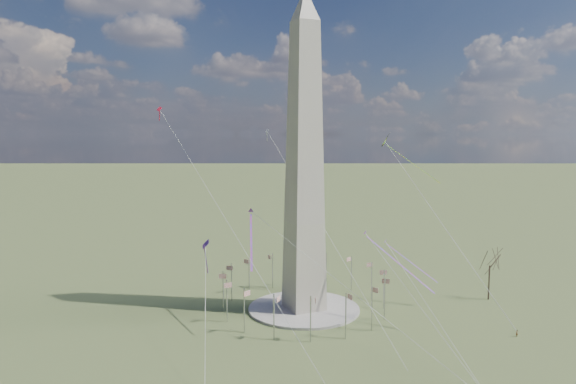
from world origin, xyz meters
name	(u,v)px	position (x,y,z in m)	size (l,w,h in m)	color
ground	(304,310)	(0.00, 0.00, 0.00)	(2000.00, 2000.00, 0.00)	#545B2D
plaza	(304,309)	(0.00, 0.00, 0.40)	(36.00, 36.00, 0.80)	#AEA69F
washington_monument	(304,162)	(0.00, 0.00, 47.95)	(15.56, 15.56, 100.00)	beige
flagpole_ring	(304,288)	(0.00, 0.00, 7.27)	(54.40, 54.40, 13.00)	#B0B2B7
tree_near	(490,263)	(62.43, -17.15, 12.81)	(10.26, 10.26, 17.96)	#45302A
person_east	(517,333)	(44.55, -44.86, 0.99)	(0.72, 0.47, 1.98)	gray
kite_delta_black	(388,144)	(33.55, 2.73, 53.27)	(19.04, 17.67, 17.46)	black
kite_diamond_purple	(206,248)	(-32.54, -1.17, 23.84)	(2.25, 3.47, 10.53)	#441C82
kite_streamer_left	(388,253)	(18.95, -18.58, 20.86)	(12.17, 21.39, 16.12)	#F2264F
kite_streamer_mid	(251,231)	(-18.93, -2.39, 27.84)	(8.59, 20.53, 14.70)	#F2264F
kite_streamer_right	(404,257)	(34.48, -6.41, 15.55)	(11.78, 15.80, 12.78)	#F2264F
kite_small_red	(159,110)	(-37.58, 36.90, 64.84)	(1.74, 1.64, 4.88)	#F61C3A
kite_small_white	(267,132)	(5.67, 44.65, 57.50)	(1.32, 2.15, 4.90)	silver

